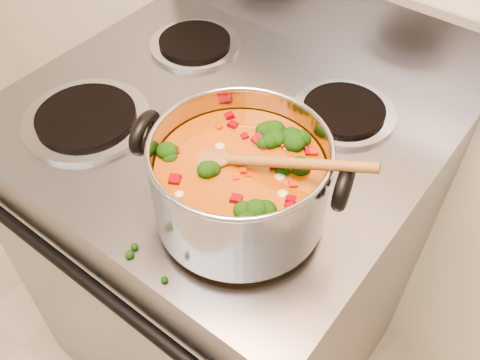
{
  "coord_description": "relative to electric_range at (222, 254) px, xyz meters",
  "views": [
    {
      "loc": [
        0.43,
        0.58,
        1.59
      ],
      "look_at": [
        0.11,
        1.0,
        1.01
      ],
      "focal_mm": 40.0,
      "sensor_mm": 36.0,
      "label": 1
    }
  ],
  "objects": [
    {
      "name": "cooktop_crumbs",
      "position": [
        0.22,
        -0.3,
        0.46
      ],
      "size": [
        0.33,
        0.18,
        0.01
      ],
      "color": "black",
      "rests_on": "electric_range"
    },
    {
      "name": "wooden_spoon",
      "position": [
        0.2,
        -0.16,
        0.59
      ],
      "size": [
        0.26,
        0.11,
        0.08
      ],
      "rotation": [
        0.0,
        0.0,
        0.33
      ],
      "color": "brown",
      "rests_on": "stockpot"
    },
    {
      "name": "electric_range",
      "position": [
        0.0,
        0.0,
        0.0
      ],
      "size": [
        0.78,
        0.71,
        1.08
      ],
      "color": "gray",
      "rests_on": "ground"
    },
    {
      "name": "stockpot",
      "position": [
        0.18,
        -0.17,
        0.54
      ],
      "size": [
        0.32,
        0.26,
        0.16
      ],
      "rotation": [
        0.0,
        0.0,
        0.3
      ],
      "color": "#9F9EA6",
      "rests_on": "electric_range"
    }
  ]
}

